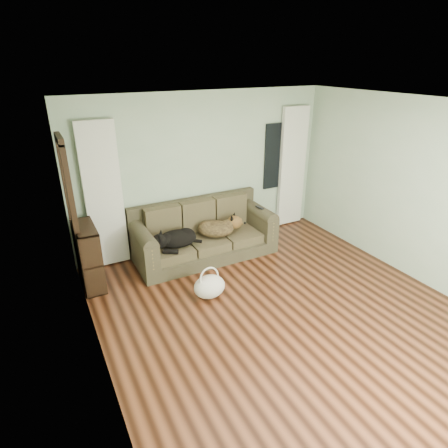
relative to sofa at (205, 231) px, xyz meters
name	(u,v)px	position (x,y,z in m)	size (l,w,h in m)	color
floor	(288,316)	(0.25, -1.98, -0.45)	(5.00, 5.00, 0.00)	black
ceiling	(305,107)	(0.25, -1.98, 2.15)	(5.00, 5.00, 0.00)	white
wall_back	(204,171)	(0.25, 0.52, 0.85)	(4.50, 0.04, 2.60)	#ABC0A3
wall_left	(94,272)	(-2.00, -1.98, 0.85)	(0.04, 5.00, 2.60)	#ABC0A3
wall_right	(424,194)	(2.50, -1.98, 0.85)	(0.04, 5.00, 2.60)	#ABC0A3
curtain_left	(104,197)	(-1.45, 0.44, 0.70)	(0.55, 0.08, 2.25)	silver
curtain_right	(292,168)	(2.05, 0.44, 0.70)	(0.55, 0.08, 2.25)	silver
window_pane	(276,156)	(1.70, 0.50, 0.95)	(0.50, 0.03, 1.20)	black
door_casing	(73,217)	(-1.95, 0.07, 0.60)	(0.07, 0.60, 2.10)	black
sofa	(205,231)	(0.00, 0.00, 0.00)	(2.30, 0.99, 0.94)	#302A21
dog_black_lab	(175,239)	(-0.55, -0.10, 0.03)	(0.61, 0.43, 0.26)	black
dog_shepherd	(218,227)	(0.22, -0.05, 0.04)	(0.63, 0.45, 0.28)	black
tv_remote	(260,207)	(0.98, -0.11, 0.28)	(0.05, 0.20, 0.02)	black
tote_bag	(209,287)	(-0.45, -1.12, -0.29)	(0.45, 0.35, 0.33)	silver
bookshelf	(88,254)	(-1.84, -0.03, 0.05)	(0.28, 0.74, 0.93)	black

